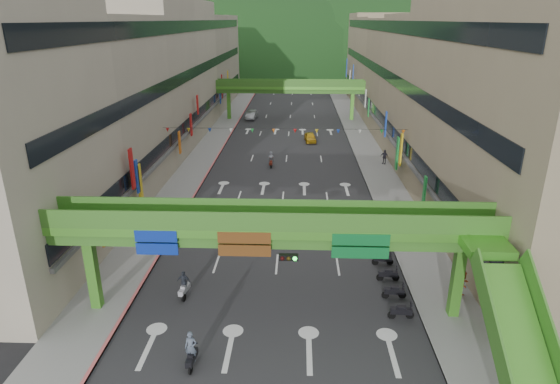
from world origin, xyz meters
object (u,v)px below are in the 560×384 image
at_px(scooter_rider_near, 191,351).
at_px(scooter_rider_mid, 254,228).
at_px(car_silver, 252,115).
at_px(pedestrian_red, 463,286).
at_px(overpass_near, 288,241).
at_px(car_yellow, 310,137).

relative_size(scooter_rider_near, scooter_rider_mid, 1.07).
xyz_separation_m(scooter_rider_mid, car_silver, (-4.92, 49.38, -0.23)).
bearing_deg(car_silver, pedestrian_red, -67.94).
distance_m(overpass_near, pedestrian_red, 12.34).
bearing_deg(scooter_rider_near, scooter_rider_mid, 82.97).
xyz_separation_m(overpass_near, pedestrian_red, (11.27, 2.62, -4.29)).
relative_size(scooter_rider_mid, pedestrian_red, 1.07).
distance_m(overpass_near, car_yellow, 43.94).
bearing_deg(car_silver, scooter_rider_near, -83.69).
distance_m(overpass_near, scooter_rider_near, 7.80).
relative_size(overpass_near, car_yellow, 7.17).
height_order(overpass_near, scooter_rider_mid, overpass_near).
bearing_deg(pedestrian_red, scooter_rider_near, 169.35).
height_order(overpass_near, pedestrian_red, overpass_near).
relative_size(scooter_rider_near, car_silver, 0.45).
relative_size(scooter_rider_near, car_yellow, 0.53).
bearing_deg(scooter_rider_near, car_silver, 92.71).
distance_m(car_yellow, pedestrian_red, 41.98).
bearing_deg(overpass_near, car_yellow, 86.93).
height_order(overpass_near, car_silver, overpass_near).
bearing_deg(scooter_rider_mid, pedestrian_red, -29.66).
relative_size(overpass_near, scooter_rider_near, 13.41).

